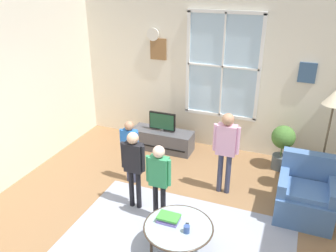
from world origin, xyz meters
name	(u,v)px	position (x,y,z in m)	size (l,w,h in m)	color
ground_plane	(163,231)	(0.00, 0.00, -0.01)	(6.02, 5.95, 0.02)	olive
back_wall	(219,72)	(0.00, 2.73, 1.48)	(5.42, 0.17, 2.95)	silver
area_rug	(178,240)	(0.25, -0.11, 0.00)	(2.90, 1.89, 0.01)	#999EAD
tv_stand	(162,140)	(-0.90, 2.17, 0.20)	(1.18, 0.43, 0.39)	#4C4C51
television	(162,121)	(-0.90, 2.16, 0.59)	(0.52, 0.08, 0.37)	#4C4C4C
armchair	(305,196)	(1.73, 1.04, 0.33)	(0.76, 0.74, 0.87)	#476B9E
coffee_table	(178,228)	(0.32, -0.31, 0.39)	(0.85, 0.85, 0.41)	#99B2B7
book_stack	(169,218)	(0.17, -0.26, 0.45)	(0.27, 0.19, 0.08)	#7664B9
cup	(187,229)	(0.44, -0.37, 0.46)	(0.07, 0.07, 0.09)	#334C8C
remote_near_books	(187,227)	(0.42, -0.30, 0.42)	(0.04, 0.14, 0.02)	black
person_green_shirt	(159,176)	(-0.13, 0.17, 0.73)	(0.35, 0.16, 1.17)	black
person_black_shirt	(134,162)	(-0.58, 0.34, 0.76)	(0.36, 0.17, 1.21)	black
person_blue_shirt	(130,145)	(-0.94, 0.92, 0.68)	(0.33, 0.15, 1.08)	#333851
person_pink_shirt	(226,144)	(0.53, 1.19, 0.83)	(0.40, 0.18, 1.33)	#333851
potted_plant_by_window	(283,143)	(1.30, 2.25, 0.49)	(0.40, 0.40, 0.81)	#4C565B
floor_lamp	(333,109)	(1.90, 1.62, 1.44)	(0.32, 0.32, 1.72)	black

